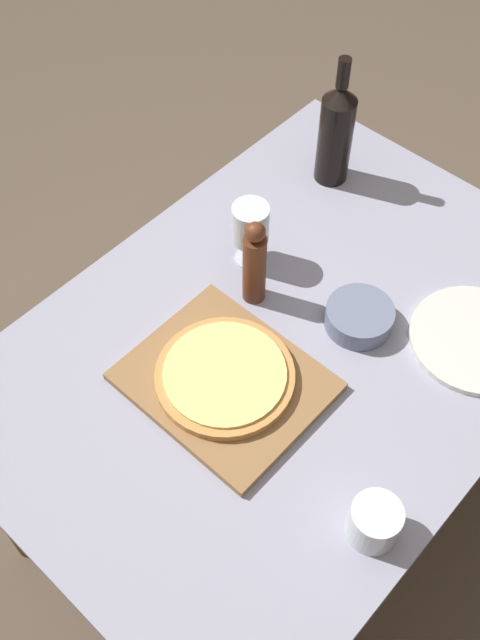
{
  "coord_description": "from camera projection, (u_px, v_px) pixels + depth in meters",
  "views": [
    {
      "loc": [
        0.5,
        -0.69,
        1.96
      ],
      "look_at": [
        -0.07,
        -0.06,
        0.8
      ],
      "focal_mm": 42.0,
      "sensor_mm": 36.0,
      "label": 1
    }
  ],
  "objects": [
    {
      "name": "pepper_mill",
      "position": [
        254.0,
        264.0,
        1.47
      ],
      "size": [
        0.05,
        0.05,
        0.21
      ],
      "color": "#5B2D19",
      "rests_on": "dining_table"
    },
    {
      "name": "dining_table",
      "position": [
        286.0,
        367.0,
        1.57
      ],
      "size": [
        0.87,
        1.24,
        0.74
      ],
      "color": "#9393A8",
      "rests_on": "ground_plane"
    },
    {
      "name": "drinking_tumbler",
      "position": [
        374.0,
        522.0,
        1.22
      ],
      "size": [
        0.09,
        0.09,
        0.08
      ],
      "color": "silver",
      "rests_on": "dining_table"
    },
    {
      "name": "cutting_board",
      "position": [
        225.0,
        381.0,
        1.42
      ],
      "size": [
        0.36,
        0.3,
        0.02
      ],
      "color": "olive",
      "rests_on": "dining_table"
    },
    {
      "name": "wine_bottle",
      "position": [
        336.0,
        132.0,
        1.65
      ],
      "size": [
        0.08,
        0.08,
        0.32
      ],
      "color": "black",
      "rests_on": "dining_table"
    },
    {
      "name": "ground_plane",
      "position": [
        275.0,
        490.0,
        2.08
      ],
      "size": [
        12.0,
        12.0,
        0.0
      ],
      "primitive_type": "plane",
      "color": "brown"
    },
    {
      "name": "dinner_plate",
      "position": [
        475.0,
        339.0,
        1.47
      ],
      "size": [
        0.26,
        0.26,
        0.01
      ],
      "color": "silver",
      "rests_on": "dining_table"
    },
    {
      "name": "pizza",
      "position": [
        225.0,
        376.0,
        1.4
      ],
      "size": [
        0.26,
        0.26,
        0.02
      ],
      "color": "#C68947",
      "rests_on": "cutting_board"
    },
    {
      "name": "small_bowl",
      "position": [
        359.0,
        317.0,
        1.49
      ],
      "size": [
        0.14,
        0.14,
        0.05
      ],
      "color": "slate",
      "rests_on": "dining_table"
    },
    {
      "name": "wine_glass",
      "position": [
        250.0,
        225.0,
        1.52
      ],
      "size": [
        0.08,
        0.08,
        0.15
      ],
      "color": "silver",
      "rests_on": "dining_table"
    }
  ]
}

